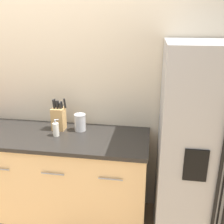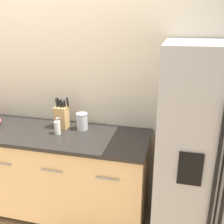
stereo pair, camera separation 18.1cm
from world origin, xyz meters
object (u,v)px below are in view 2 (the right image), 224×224
(steel_canister, at_px, (82,121))
(refrigerator, at_px, (213,156))
(soap_dispenser, at_px, (57,127))
(knife_block, at_px, (62,116))

(steel_canister, bearing_deg, refrigerator, -10.23)
(refrigerator, distance_m, steel_canister, 1.20)
(steel_canister, bearing_deg, soap_dispenser, -139.77)
(knife_block, distance_m, steel_canister, 0.21)
(knife_block, height_order, soap_dispenser, knife_block)
(refrigerator, xyz_separation_m, knife_block, (-1.39, 0.21, 0.14))
(knife_block, bearing_deg, refrigerator, -8.48)
(soap_dispenser, bearing_deg, steel_canister, 40.23)
(knife_block, bearing_deg, steel_canister, 1.70)
(refrigerator, height_order, soap_dispenser, refrigerator)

